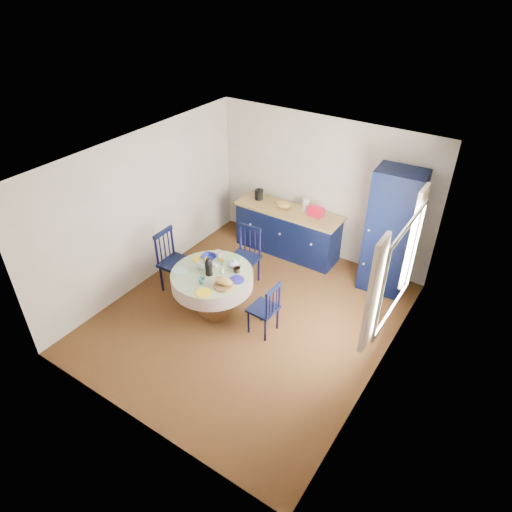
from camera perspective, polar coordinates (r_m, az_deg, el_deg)
The scene contains 17 objects.
floor at distance 7.02m, azimuth -0.87°, elevation -7.61°, with size 4.50×4.50×0.00m, color black.
ceiling at distance 5.68m, azimuth -1.09°, elevation 11.61°, with size 4.50×4.50×0.00m, color white.
wall_back at distance 7.98m, azimuth 8.27°, elevation 8.33°, with size 4.00×0.02×2.50m, color beige.
wall_left at distance 7.43m, azimuth -13.89°, elevation 5.59°, with size 0.02×4.50×2.50m, color beige.
wall_right at distance 5.59m, azimuth 16.29°, elevation -5.24°, with size 0.02×4.50×2.50m, color beige.
window at distance 5.68m, azimuth 17.30°, elevation -1.30°, with size 0.10×1.74×1.45m.
kitchen_counter at distance 8.26m, azimuth 3.97°, elevation 3.24°, with size 1.94×0.62×1.11m.
pantry_cabinet at distance 7.33m, azimuth 16.52°, elevation 2.79°, with size 0.76×0.57×2.06m.
dining_table at distance 6.77m, azimuth -5.41°, elevation -2.95°, with size 1.21×1.21×1.01m.
chair_left at distance 7.40m, azimuth -10.27°, elevation -0.60°, with size 0.46×0.48×1.04m.
chair_far at distance 7.43m, azimuth -1.34°, elevation 0.01°, with size 0.47×0.45×1.00m.
chair_right at distance 6.50m, azimuth 1.18°, elevation -6.56°, with size 0.38×0.40×0.86m.
mug_a at distance 6.78m, azimuth -6.80°, elevation -1.17°, with size 0.13×0.13×0.10m, color silver.
mug_b at distance 6.49m, azimuth -6.81°, elevation -3.11°, with size 0.09×0.09×0.09m, color teal.
mug_c at distance 6.65m, azimuth -2.40°, elevation -1.78°, with size 0.11×0.11×0.09m, color black.
mug_d at distance 7.00m, azimuth -4.70°, elevation 0.22°, with size 0.11×0.11×0.10m, color silver.
cobalt_bowl at distance 6.99m, azimuth -5.91°, elevation -0.17°, with size 0.23×0.23×0.06m, color navy.
Camera 1 is at (2.99, -4.32, 4.66)m, focal length 32.00 mm.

